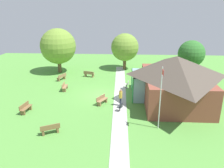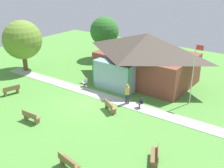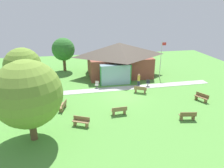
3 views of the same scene
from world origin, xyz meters
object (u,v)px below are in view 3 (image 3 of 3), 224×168
Objects in this scene: pavilion at (119,59)px; tree_behind_pavilion_left at (63,49)px; bench_front_left at (81,122)px; bench_rear_near_path at (140,90)px; tree_west_hedge at (23,66)px; bench_mid_left at (63,106)px; bench_front_center at (119,111)px; bench_front_right at (188,116)px; patio_chair_west at (97,85)px; patio_chair_lawn_spare at (148,83)px; tree_lawn_corner at (28,94)px; flagpole at (161,58)px; bench_lawn_far_right at (201,98)px; visitor_on_path at (139,79)px.

tree_behind_pavilion_left is (-7.90, 3.74, 0.90)m from pavilion.
pavilion is 14.78m from bench_front_left.
bench_rear_near_path is 13.73m from tree_west_hedge.
tree_behind_pavilion_left is (-0.02, 13.55, 2.99)m from bench_mid_left.
bench_front_right is (5.91, -2.15, 0.00)m from bench_front_center.
tree_west_hedge reaches higher than patio_chair_west.
bench_front_center is at bearing 73.64° from patio_chair_lawn_spare.
tree_lawn_corner is (-6.18, -9.90, 3.41)m from patio_chair_west.
patio_chair_west reaches higher than bench_mid_left.
flagpole is (5.59, -2.11, 0.37)m from pavilion.
patio_chair_west is at bearing 58.03° from tree_lawn_corner.
tree_lawn_corner is (-11.05, -7.34, 3.43)m from bench_rear_near_path.
tree_behind_pavilion_left is (2.11, 18.22, -0.44)m from tree_lawn_corner.
bench_front_right is at bearing -95.36° from bench_mid_left.
bench_front_left is 13.43m from bench_lawn_far_right.
tree_behind_pavilion_left reaches higher than patio_chair_west.
tree_west_hedge reaches higher than tree_behind_pavilion_left.
pavilion is 6.37× the size of bench_lawn_far_right.
tree_lawn_corner is (-10.01, -14.48, 1.34)m from pavilion.
tree_lawn_corner reaches higher than bench_rear_near_path.
bench_front_center is 0.97× the size of bench_mid_left.
pavilion is 1.54× the size of tree_lawn_corner.
tree_west_hedge is at bearing 20.97° from patio_chair_lawn_spare.
flagpole is 5.54m from visitor_on_path.
bench_front_left is 5.22m from tree_lawn_corner.
bench_front_right is (-2.27, -11.91, -2.46)m from flagpole.
bench_lawn_far_right is 7.65m from visitor_on_path.
patio_chair_west is 1.00× the size of patio_chair_lawn_spare.
tree_lawn_corner reaches higher than bench_lawn_far_right.
bench_front_center is at bearing 19.35° from tree_lawn_corner.
bench_front_right is 0.30× the size of tree_behind_pavilion_left.
visitor_on_path is at bearing -174.48° from patio_chair_west.
bench_rear_near_path and bench_lawn_far_right have the same top height.
bench_mid_left is at bearing -39.24° from bench_front_left.
patio_chair_lawn_spare is at bearing -173.13° from patio_chair_west.
tree_behind_pavilion_left is (-4.07, 8.32, 2.97)m from patio_chair_west.
bench_rear_near_path and bench_front_right have the same top height.
flagpole is 2.96× the size of visitor_on_path.
bench_rear_near_path is 6.77m from bench_lawn_far_right.
bench_lawn_far_right is at bearing 163.63° from patio_chair_west.
bench_front_left is at bearing -163.06° from bench_front_center.
bench_mid_left is (-7.88, -9.81, -2.09)m from pavilion.
patio_chair_lawn_spare is 1.40m from visitor_on_path.
patio_chair_lawn_spare is (6.51, -0.67, 0.00)m from patio_chair_west.
patio_chair_lawn_spare reaches higher than bench_front_center.
bench_front_left is 1.01× the size of bench_front_center.
patio_chair_west is at bearing 33.62° from bench_lawn_far_right.
bench_mid_left is 0.90× the size of visitor_on_path.
bench_rear_near_path is at bearing -114.68° from bench_front_left.
patio_chair_lawn_spare reaches higher than bench_rear_near_path.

